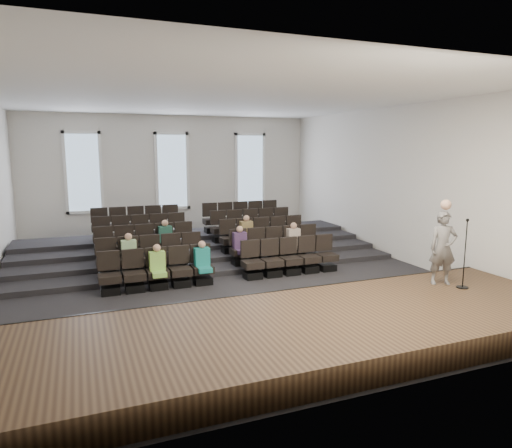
{
  "coord_description": "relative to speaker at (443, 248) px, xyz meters",
  "views": [
    {
      "loc": [
        -3.74,
        -12.26,
        3.63
      ],
      "look_at": [
        1.26,
        0.5,
        1.36
      ],
      "focal_mm": 32.0,
      "sensor_mm": 36.0,
      "label": 1
    }
  ],
  "objects": [
    {
      "name": "seating_rows",
      "position": [
        -4.05,
        5.78,
        -0.68
      ],
      "size": [
        6.8,
        4.7,
        1.67
      ],
      "color": "black",
      "rests_on": "ground"
    },
    {
      "name": "mic_stand",
      "position": [
        0.24,
        -0.42,
        -0.39
      ],
      "size": [
        0.27,
        0.27,
        1.6
      ],
      "color": "black",
      "rests_on": "stage"
    },
    {
      "name": "ceiling",
      "position": [
        -4.05,
        4.24,
        3.65
      ],
      "size": [
        12.0,
        14.0,
        0.02
      ],
      "primitive_type": "cube",
      "color": "white",
      "rests_on": "ground"
    },
    {
      "name": "speaker",
      "position": [
        0.0,
        0.0,
        0.0
      ],
      "size": [
        0.73,
        0.61,
        1.72
      ],
      "primitive_type": "imported",
      "rotation": [
        0.0,
        0.0,
        -0.38
      ],
      "color": "#5F5C5A",
      "rests_on": "stage"
    },
    {
      "name": "windows",
      "position": [
        -4.05,
        11.19,
        1.34
      ],
      "size": [
        8.44,
        0.1,
        3.24
      ],
      "color": "white",
      "rests_on": "wall_back"
    },
    {
      "name": "audience",
      "position": [
        -4.33,
        4.69,
        -0.53
      ],
      "size": [
        5.45,
        2.64,
        1.1
      ],
      "color": "#91CF53",
      "rests_on": "seating_rows"
    },
    {
      "name": "stage",
      "position": [
        -4.05,
        -0.86,
        -1.11
      ],
      "size": [
        11.8,
        3.6,
        0.5
      ],
      "primitive_type": "cube",
      "color": "#49341F",
      "rests_on": "ground"
    },
    {
      "name": "risers",
      "position": [
        -4.05,
        7.41,
        -1.16
      ],
      "size": [
        11.8,
        4.8,
        0.6
      ],
      "color": "black",
      "rests_on": "ground"
    },
    {
      "name": "wall_front",
      "position": [
        -4.05,
        -2.78,
        1.14
      ],
      "size": [
        12.0,
        0.04,
        5.0
      ],
      "primitive_type": "cube",
      "color": "silver",
      "rests_on": "ground"
    },
    {
      "name": "stage_lip",
      "position": [
        -4.05,
        0.91,
        -1.11
      ],
      "size": [
        11.8,
        0.06,
        0.52
      ],
      "primitive_type": "cube",
      "color": "black",
      "rests_on": "ground"
    },
    {
      "name": "wall_right",
      "position": [
        1.97,
        4.24,
        1.14
      ],
      "size": [
        0.04,
        14.0,
        5.0
      ],
      "primitive_type": "cube",
      "color": "silver",
      "rests_on": "ground"
    },
    {
      "name": "ground",
      "position": [
        -4.05,
        4.24,
        -1.36
      ],
      "size": [
        14.0,
        14.0,
        0.0
      ],
      "primitive_type": "plane",
      "color": "black",
      "rests_on": "ground"
    },
    {
      "name": "wall_back",
      "position": [
        -4.05,
        11.26,
        1.14
      ],
      "size": [
        12.0,
        0.04,
        5.0
      ],
      "primitive_type": "cube",
      "color": "silver",
      "rests_on": "ground"
    }
  ]
}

